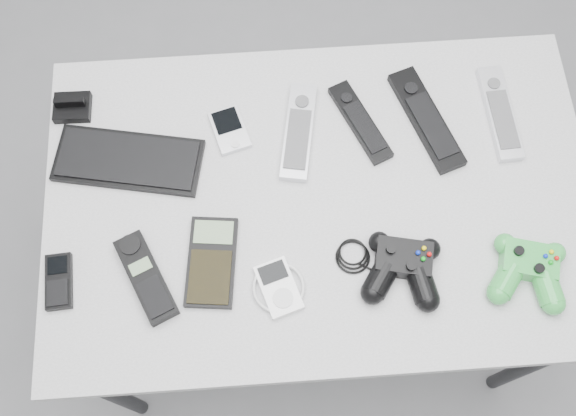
{
  "coord_description": "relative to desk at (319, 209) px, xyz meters",
  "views": [
    {
      "loc": [
        -0.13,
        -0.41,
        1.91
      ],
      "look_at": [
        -0.1,
        0.05,
        0.73
      ],
      "focal_mm": 42.0,
      "sensor_mm": 36.0,
      "label": 1
    }
  ],
  "objects": [
    {
      "name": "dock_bracket",
      "position": [
        -0.48,
        0.23,
        0.08
      ],
      "size": [
        0.07,
        0.07,
        0.04
      ],
      "primitive_type": "cube",
      "rotation": [
        0.0,
        0.0,
        -0.02
      ],
      "color": "black",
      "rests_on": "desk"
    },
    {
      "name": "cordless_handset",
      "position": [
        -0.33,
        -0.14,
        0.08
      ],
      "size": [
        0.12,
        0.18,
        0.03
      ],
      "primitive_type": "cube",
      "rotation": [
        0.0,
        0.0,
        0.42
      ],
      "color": "black",
      "rests_on": "desk"
    },
    {
      "name": "controller_black",
      "position": [
        0.14,
        -0.15,
        0.09
      ],
      "size": [
        0.27,
        0.2,
        0.05
      ],
      "primitive_type": null,
      "rotation": [
        0.0,
        0.0,
        -0.21
      ],
      "color": "black",
      "rests_on": "desk"
    },
    {
      "name": "controller_green",
      "position": [
        0.36,
        -0.17,
        0.09
      ],
      "size": [
        0.17,
        0.18,
        0.05
      ],
      "primitive_type": null,
      "rotation": [
        0.0,
        0.0,
        -0.27
      ],
      "color": "green",
      "rests_on": "desk"
    },
    {
      "name": "remote_silver_a",
      "position": [
        -0.03,
        0.14,
        0.07
      ],
      "size": [
        0.09,
        0.22,
        0.02
      ],
      "primitive_type": "cube",
      "rotation": [
        0.0,
        0.0,
        -0.18
      ],
      "color": "silver",
      "rests_on": "desk"
    },
    {
      "name": "floor",
      "position": [
        0.04,
        -0.08,
        -0.65
      ],
      "size": [
        3.5,
        3.5,
        0.0
      ],
      "primitive_type": "plane",
      "color": "slate",
      "rests_on": "ground"
    },
    {
      "name": "calculator",
      "position": [
        -0.21,
        -0.12,
        0.07
      ],
      "size": [
        0.11,
        0.18,
        0.02
      ],
      "primitive_type": "cube",
      "rotation": [
        0.0,
        0.0,
        -0.11
      ],
      "color": "black",
      "rests_on": "desk"
    },
    {
      "name": "remote_black_a",
      "position": [
        0.09,
        0.15,
        0.07
      ],
      "size": [
        0.12,
        0.19,
        0.02
      ],
      "primitive_type": "cube",
      "rotation": [
        0.0,
        0.0,
        0.41
      ],
      "color": "black",
      "rests_on": "desk"
    },
    {
      "name": "remote_silver_b",
      "position": [
        0.38,
        0.15,
        0.07
      ],
      "size": [
        0.06,
        0.21,
        0.02
      ],
      "primitive_type": "cube",
      "rotation": [
        0.0,
        0.0,
        0.04
      ],
      "color": "silver",
      "rests_on": "desk"
    },
    {
      "name": "pda",
      "position": [
        -0.17,
        0.16,
        0.07
      ],
      "size": [
        0.09,
        0.11,
        0.02
      ],
      "primitive_type": "cube",
      "rotation": [
        0.0,
        0.0,
        0.28
      ],
      "color": "silver",
      "rests_on": "desk"
    },
    {
      "name": "desk",
      "position": [
        0.0,
        0.0,
        0.0
      ],
      "size": [
        1.06,
        0.68,
        0.71
      ],
      "color": "gray",
      "rests_on": "floor"
    },
    {
      "name": "mp3_player",
      "position": [
        -0.09,
        -0.17,
        0.07
      ],
      "size": [
        0.12,
        0.13,
        0.02
      ],
      "primitive_type": "cube",
      "rotation": [
        0.0,
        0.0,
        0.3
      ],
      "color": "white",
      "rests_on": "desk"
    },
    {
      "name": "pda_keyboard",
      "position": [
        -0.37,
        0.1,
        0.07
      ],
      "size": [
        0.3,
        0.17,
        0.02
      ],
      "primitive_type": "cube",
      "rotation": [
        0.0,
        0.0,
        -0.19
      ],
      "color": "black",
      "rests_on": "desk"
    },
    {
      "name": "remote_black_b",
      "position": [
        0.23,
        0.15,
        0.07
      ],
      "size": [
        0.13,
        0.24,
        0.02
      ],
      "primitive_type": "cube",
      "rotation": [
        0.0,
        0.0,
        0.33
      ],
      "color": "black",
      "rests_on": "desk"
    },
    {
      "name": "mobile_phone",
      "position": [
        -0.49,
        -0.14,
        0.07
      ],
      "size": [
        0.05,
        0.11,
        0.02
      ],
      "primitive_type": "cube",
      "rotation": [
        0.0,
        0.0,
        0.06
      ],
      "color": "black",
      "rests_on": "desk"
    }
  ]
}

